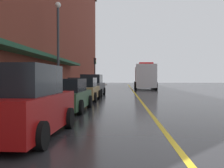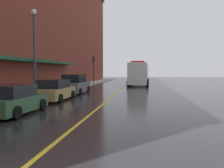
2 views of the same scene
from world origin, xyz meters
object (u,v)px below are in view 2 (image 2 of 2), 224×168
Objects in this scene: box_truck at (139,74)px; traffic_light_near at (94,65)px; parked_car_3 at (75,85)px; parked_car_2 at (55,91)px; parked_car_1 at (14,100)px; street_lamp_left at (34,43)px.

box_truck is 7.39m from traffic_light_near.
traffic_light_near is (-1.31, 15.04, 2.29)m from parked_car_3.
parked_car_3 is 1.09× the size of traffic_light_near.
parked_car_2 is 20.76m from traffic_light_near.
traffic_light_near is at bearing -97.25° from box_truck.
traffic_light_near reaches higher than box_truck.
parked_car_2 is 1.07× the size of traffic_light_near.
parked_car_1 is 11.44m from parked_car_3.
box_truck is 20.24m from street_lamp_left.
street_lamp_left reaches higher than traffic_light_near.
street_lamp_left is (-2.01, 0.98, 3.65)m from parked_car_2.
street_lamp_left is (-2.05, 6.89, 3.67)m from parked_car_1.
box_truck is (5.81, 19.45, 0.95)m from parked_car_2.
traffic_light_near reaches higher than parked_car_1.
parked_car_2 is 20.32m from box_truck.
street_lamp_left is at bearing -91.93° from traffic_light_near.
box_truck reaches higher than parked_car_2.
parked_car_3 is 0.53× the size of box_truck.
street_lamp_left is 19.64m from traffic_light_near.
parked_car_1 is at bearing -178.16° from parked_car_3.
box_truck is at bearing -16.24° from parked_car_2.
parked_car_3 is 0.68× the size of street_lamp_left.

